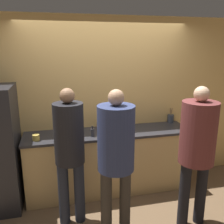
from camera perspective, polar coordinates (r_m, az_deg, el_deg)
ground_plane at (r=3.82m, az=0.51°, el=-19.64°), size 14.00×14.00×0.00m
wall_back at (r=3.88m, az=-1.72°, el=1.97°), size 5.20×0.06×2.60m
counter at (r=3.88m, az=-0.72°, el=-11.02°), size 2.45×0.63×0.94m
person_left at (r=2.99m, az=-9.69°, el=-7.72°), size 0.35×0.35×1.71m
person_center at (r=2.76m, az=0.90°, el=-8.49°), size 0.41×0.41×1.73m
person_right at (r=3.07m, az=18.90°, el=-6.75°), size 0.41×0.41×1.74m
fruit_bowl at (r=3.81m, az=1.30°, el=-3.00°), size 0.31×0.31×0.15m
utensil_crock at (r=4.23m, az=13.24°, el=-1.40°), size 0.10×0.10×0.25m
bottle_clear at (r=3.76m, az=-2.79°, el=-2.79°), size 0.06×0.06×0.22m
bottle_dark at (r=3.50m, az=-4.49°, el=-4.63°), size 0.05×0.05×0.15m
cup_yellow at (r=3.49m, az=-16.98°, el=-5.60°), size 0.09×0.09×0.08m
cup_white at (r=3.53m, az=-0.66°, el=-4.68°), size 0.07×0.07×0.08m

